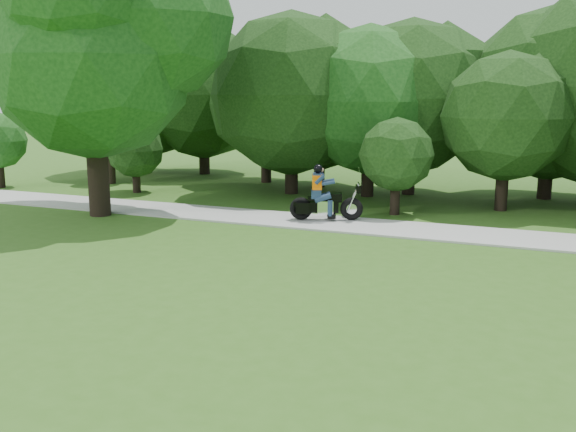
% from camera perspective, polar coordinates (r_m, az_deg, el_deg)
% --- Properties ---
extents(ground, '(100.00, 100.00, 0.00)m').
position_cam_1_polar(ground, '(11.34, 5.66, -9.69)').
color(ground, '#335E1B').
rests_on(ground, ground).
extents(walkway, '(60.00, 2.20, 0.06)m').
position_cam_1_polar(walkway, '(18.84, 12.72, -1.37)').
color(walkway, '#A8A8A2').
rests_on(walkway, ground).
extents(tree_line, '(40.34, 11.45, 7.78)m').
position_cam_1_polar(tree_line, '(24.95, 19.63, 9.79)').
color(tree_line, black).
rests_on(tree_line, ground).
extents(big_tree_west, '(8.64, 6.56, 9.96)m').
position_cam_1_polar(big_tree_west, '(21.81, -16.66, 15.25)').
color(big_tree_west, black).
rests_on(big_tree_west, ground).
extents(touring_motorcycle, '(2.20, 1.25, 1.74)m').
position_cam_1_polar(touring_motorcycle, '(19.81, 3.02, 1.44)').
color(touring_motorcycle, black).
rests_on(touring_motorcycle, walkway).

